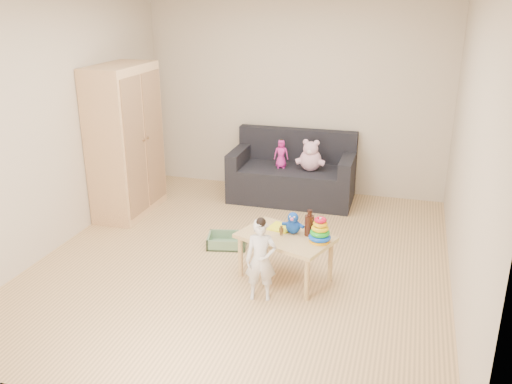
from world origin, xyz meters
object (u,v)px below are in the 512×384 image
(toddler, at_px, (261,261))
(play_table, at_px, (285,257))
(sofa, at_px, (292,183))
(wardrobe, at_px, (125,141))

(toddler, bearing_deg, play_table, 60.67)
(sofa, distance_m, play_table, 2.10)
(play_table, relative_size, toddler, 1.15)
(sofa, xyz_separation_m, toddler, (0.28, -2.47, 0.15))
(wardrobe, height_order, sofa, wardrobe)
(sofa, relative_size, toddler, 2.15)
(sofa, relative_size, play_table, 1.87)
(wardrobe, xyz_separation_m, sofa, (1.82, 0.96, -0.68))
(play_table, bearing_deg, toddler, -106.51)
(wardrobe, relative_size, toddler, 2.45)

